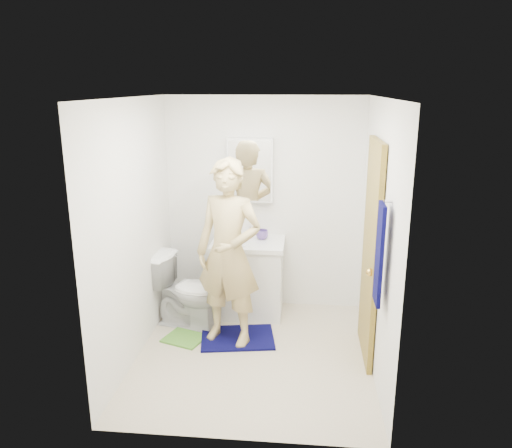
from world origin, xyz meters
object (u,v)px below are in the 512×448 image
Objects in this scene: soap_dispenser at (226,234)px; toothbrush_cup at (262,235)px; towel at (379,255)px; toilet at (188,291)px; medicine_cabinet at (250,170)px; man at (229,253)px; vanity_cabinet at (248,280)px.

soap_dispenser reaches higher than toothbrush_cup.
toilet is at bearing 147.56° from towel.
man is (-0.11, -0.90, -0.66)m from medicine_cabinet.
medicine_cabinet is at bearing 124.61° from towel.
towel is 2.03m from soap_dispenser.
towel is 1.91m from toothbrush_cup.
toilet is 1.01m from toothbrush_cup.
medicine_cabinet reaches higher than soap_dispenser.
vanity_cabinet is 0.53m from toothbrush_cup.
vanity_cabinet is 1.14× the size of medicine_cabinet.
vanity_cabinet is at bearing 128.47° from towel.
medicine_cabinet is 0.75m from soap_dispenser.
medicine_cabinet reaches higher than man.
towel is (1.18, -1.48, 0.85)m from vanity_cabinet.
soap_dispenser is at bearing 119.22° from man.
towel is 1.02× the size of toilet.
towel is at bearing -110.16° from toilet.
toilet is (-0.60, -0.35, -0.01)m from vanity_cabinet.
vanity_cabinet is 0.70m from toilet.
medicine_cabinet is (0.00, 0.22, 1.20)m from vanity_cabinet.
toothbrush_cup is at bearing -44.51° from medicine_cabinet.
vanity_cabinet is 1.00× the size of towel.
medicine_cabinet is at bearing 135.49° from toothbrush_cup.
vanity_cabinet is at bearing 98.12° from man.
toothbrush_cup is at bearing 29.67° from vanity_cabinet.
man reaches higher than toothbrush_cup.
vanity_cabinet is 0.60m from soap_dispenser.
man is at bearing 147.95° from towel.
medicine_cabinet is 1.47m from toilet.
towel reaches higher than vanity_cabinet.
towel is 0.44× the size of man.
soap_dispenser reaches higher than vanity_cabinet.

